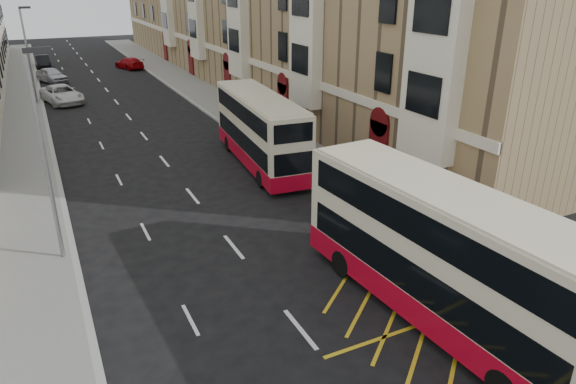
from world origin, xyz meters
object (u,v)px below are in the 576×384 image
pedestrian_near (549,303)px  double_decker_rear (260,130)px  street_lamp_far (28,50)px  double_decker_front (442,256)px  car_dark (43,61)px  white_van (62,94)px  car_red (129,63)px  pedestrian_mid (502,244)px  car_silver (52,75)px  street_lamp_near (44,147)px  pedestrian_far (440,222)px

pedestrian_near → double_decker_rear: bearing=-91.2°
street_lamp_far → double_decker_front: (10.61, -39.36, -2.35)m
street_lamp_far → car_dark: size_ratio=1.83×
pedestrian_near → white_van: 42.50m
double_decker_front → car_red: bearing=86.1°
pedestrian_mid → car_dark: size_ratio=0.37×
double_decker_front → double_decker_rear: 16.14m
pedestrian_near → car_dark: 64.69m
double_decker_front → car_silver: 50.63m
street_lamp_near → pedestrian_mid: bearing=-27.9°
pedestrian_near → car_silver: size_ratio=0.34×
car_red → double_decker_front: bearing=72.4°
double_decker_rear → car_red: 39.36m
pedestrian_far → car_dark: size_ratio=0.44×
pedestrian_near → pedestrian_mid: (1.65, 3.41, 0.02)m
pedestrian_far → white_van: pedestrian_far is taller
white_van → pedestrian_far: bearing=-84.0°
street_lamp_far → car_dark: 22.60m
street_lamp_near → white_van: 29.94m
pedestrian_near → pedestrian_far: pedestrian_far is taller
double_decker_rear → car_red: (-0.54, 39.33, -1.45)m
pedestrian_mid → car_dark: pedestrian_mid is taller
car_silver → car_dark: size_ratio=1.05×
pedestrian_mid → white_van: (-12.96, 37.56, -0.17)m
car_silver → street_lamp_near: bearing=-113.7°
pedestrian_far → car_dark: pedestrian_far is taller
pedestrian_mid → pedestrian_far: 2.49m
pedestrian_mid → car_red: bearing=82.8°
pedestrian_near → car_silver: (-11.56, 51.82, -0.15)m
double_decker_rear → pedestrian_far: double_decker_rear is taller
street_lamp_near → white_van: bearing=86.1°
car_silver → car_red: size_ratio=0.97×
pedestrian_near → car_dark: (-12.00, 63.56, -0.21)m
pedestrian_mid → car_red: size_ratio=0.34×
street_lamp_near → car_silver: street_lamp_near is taller
car_red → street_lamp_near: bearing=59.4°
double_decker_rear → car_red: double_decker_rear is taller
pedestrian_near → pedestrian_mid: size_ratio=0.97×
street_lamp_far → double_decker_rear: size_ratio=0.75×
double_decker_rear → pedestrian_far: size_ratio=5.62×
street_lamp_near → white_van: street_lamp_near is taller
pedestrian_mid → car_silver: (-13.21, 48.41, -0.17)m
street_lamp_near → double_decker_rear: street_lamp_near is taller
street_lamp_near → double_decker_rear: 13.45m
double_decker_front → pedestrian_far: bearing=43.9°
white_van → car_silver: bearing=78.6°
pedestrian_near → car_red: (-2.53, 57.45, -0.24)m
pedestrian_mid → white_van: size_ratio=0.29×
double_decker_rear → pedestrian_near: (1.99, -18.11, -1.20)m
double_decker_front → pedestrian_near: bearing=-39.8°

